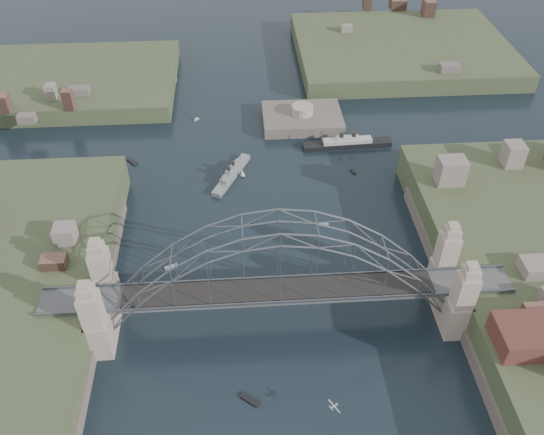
{
  "coord_description": "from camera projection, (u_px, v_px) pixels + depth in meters",
  "views": [
    {
      "loc": [
        -5.78,
        -67.82,
        83.86
      ],
      "look_at": [
        0.0,
        18.0,
        10.0
      ],
      "focal_mm": 37.43,
      "sensor_mm": 36.0,
      "label": 1
    }
  ],
  "objects": [
    {
      "name": "ground",
      "position": [
        278.0,
        320.0,
        106.26
      ],
      "size": [
        500.0,
        500.0,
        0.0
      ],
      "primitive_type": "plane",
      "color": "black",
      "rests_on": "ground"
    },
    {
      "name": "small_boat_c",
      "position": [
        250.0,
        400.0,
        93.45
      ],
      "size": [
        3.41,
        3.01,
        0.45
      ],
      "color": "#B9BAB6",
      "rests_on": "ground"
    },
    {
      "name": "headland_nw",
      "position": [
        78.0,
        87.0,
        175.04
      ],
      "size": [
        60.0,
        45.0,
        9.0
      ],
      "primitive_type": "cube",
      "color": "#3E492C",
      "rests_on": "ground"
    },
    {
      "name": "small_boat_e",
      "position": [
        132.0,
        162.0,
        145.13
      ],
      "size": [
        3.18,
        3.63,
        0.45
      ],
      "color": "#B9BAB6",
      "rests_on": "ground"
    },
    {
      "name": "small_boat_b",
      "position": [
        324.0,
        225.0,
        126.66
      ],
      "size": [
        2.1,
        0.79,
        0.45
      ],
      "color": "#B9BAB6",
      "rests_on": "ground"
    },
    {
      "name": "fort_island",
      "position": [
        302.0,
        124.0,
        160.08
      ],
      "size": [
        22.0,
        16.0,
        9.4
      ],
      "color": "#5C5249",
      "rests_on": "ground"
    },
    {
      "name": "small_boat_a",
      "position": [
        171.0,
        267.0,
        116.61
      ],
      "size": [
        2.86,
        1.84,
        0.45
      ],
      "color": "#B9BAB6",
      "rests_on": "ground"
    },
    {
      "name": "headland_ne",
      "position": [
        401.0,
        55.0,
        191.59
      ],
      "size": [
        70.0,
        55.0,
        9.5
      ],
      "primitive_type": "cube",
      "color": "#3E492C",
      "rests_on": "ground"
    },
    {
      "name": "ocean_liner",
      "position": [
        347.0,
        144.0,
        150.21
      ],
      "size": [
        23.7,
        4.3,
        5.79
      ],
      "color": "black",
      "rests_on": "ground"
    },
    {
      "name": "small_boat_h",
      "position": [
        196.0,
        119.0,
        160.74
      ],
      "size": [
        1.69,
        1.66,
        1.43
      ],
      "color": "#B9BAB6",
      "rests_on": "ground"
    },
    {
      "name": "small_boat_f",
      "position": [
        242.0,
        173.0,
        139.93
      ],
      "size": [
        1.52,
        1.38,
        2.38
      ],
      "color": "#B9BAB6",
      "rests_on": "ground"
    },
    {
      "name": "naval_cruiser_far",
      "position": [
        166.0,
        90.0,
        172.62
      ],
      "size": [
        5.28,
        16.78,
        5.62
      ],
      "color": "gray",
      "rests_on": "ground"
    },
    {
      "name": "small_boat_d",
      "position": [
        353.0,
        172.0,
        141.85
      ],
      "size": [
        1.33,
        2.18,
        0.45
      ],
      "color": "#B9BAB6",
      "rests_on": "ground"
    },
    {
      "name": "bridge",
      "position": [
        279.0,
        275.0,
        98.23
      ],
      "size": [
        84.0,
        13.8,
        24.6
      ],
      "color": "#4F5052",
      "rests_on": "ground"
    },
    {
      "name": "naval_cruiser_near",
      "position": [
        232.0,
        174.0,
        139.95
      ],
      "size": [
        9.81,
        16.98,
        5.31
      ],
      "color": "gray",
      "rests_on": "ground"
    },
    {
      "name": "aeroplane",
      "position": [
        333.0,
        407.0,
        87.47
      ],
      "size": [
        1.7,
        2.48,
        0.4
      ],
      "color": "#AEB0B6"
    },
    {
      "name": "small_boat_i",
      "position": [
        441.0,
        268.0,
        115.49
      ],
      "size": [
        2.42,
        2.26,
        2.38
      ],
      "color": "#B9BAB6",
      "rests_on": "ground"
    }
  ]
}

